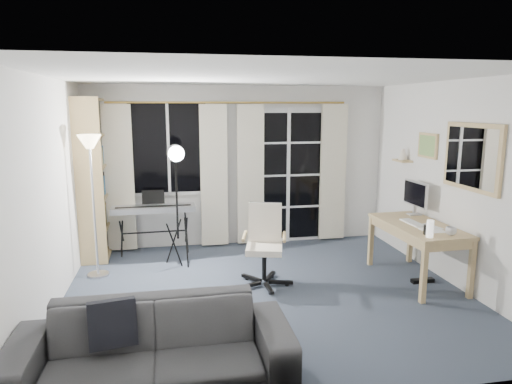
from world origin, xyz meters
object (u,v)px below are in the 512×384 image
Objects in this scene: keyboard_piano at (154,210)px; sofa at (153,335)px; bookshelf at (91,182)px; torchiere_lamp at (91,163)px; studio_light at (176,168)px; mug at (451,230)px; monitor at (415,195)px; desk at (418,231)px; office_chair at (265,237)px.

sofa is (0.09, -3.25, -0.24)m from keyboard_piano.
bookshelf reaches higher than torchiere_lamp.
sofa is (-0.24, -2.62, -0.92)m from studio_light.
mug is (4.11, -2.26, -0.29)m from bookshelf.
sofa is at bearing -76.08° from bookshelf.
studio_light is at bearing 167.61° from monitor.
studio_light reaches higher than sofa.
desk is at bearing 101.31° from mug.
bookshelf is 0.99m from torchiere_lamp.
keyboard_piano is 3.26m from sofa.
studio_light is at bearing -34.27° from bookshelf.
studio_light is at bearing 158.26° from office_chair.
bookshelf is 1.34× the size of studio_light.
desk is (3.16, -1.64, -0.03)m from keyboard_piano.
keyboard_piano reaches higher than desk.
sofa reaches higher than desk.
keyboard_piano is (0.84, -0.13, -0.41)m from bookshelf.
studio_light is (0.33, -0.63, 0.68)m from keyboard_piano.
monitor is 0.24× the size of sofa.
mug is 0.06× the size of sofa.
torchiere_lamp is 2.27m from office_chair.
sofa is at bearing -154.29° from desk.
office_chair is 1.89× the size of monitor.
office_chair is 2.07m from monitor.
keyboard_piano is at bearing 158.64° from monitor.
torchiere_lamp is 1.03m from studio_light.
studio_light is 0.79× the size of sofa.
bookshelf is 1.66× the size of desk.
keyboard_piano is 1.91m from office_chair.
keyboard_piano is at bearing 150.74° from desk.
bookshelf is at bearing 100.20° from torchiere_lamp.
keyboard_piano is at bearing 146.80° from mug.
monitor reaches higher than office_chair.
bookshelf is at bearing 169.93° from keyboard_piano.
monitor reaches higher than mug.
desk is at bearing -25.31° from bookshelf.
torchiere_lamp is 1.49× the size of keyboard_piano.
bookshelf is 1.26× the size of torchiere_lamp.
keyboard_piano reaches higher than mug.
monitor is at bearing 64.47° from desk.
studio_light is 1.46m from office_chair.
bookshelf is at bearing 105.47° from sofa.
desk is 11.57× the size of mug.
studio_light reaches higher than monitor.
studio_light is 3.10m from monitor.
bookshelf reaches higher than office_chair.
mug is (1.93, -0.78, 0.20)m from office_chair.
bookshelf is 4.41m from monitor.
keyboard_piano is (0.68, 0.78, -0.78)m from torchiere_lamp.
monitor reaches higher than sofa.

